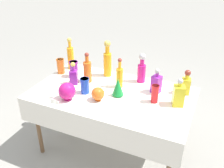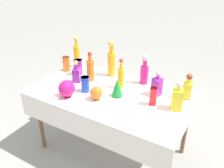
% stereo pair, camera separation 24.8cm
% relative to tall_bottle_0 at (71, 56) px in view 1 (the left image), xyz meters
% --- Properties ---
extents(ground_plane, '(40.00, 40.00, 0.00)m').
position_rel_tall_bottle_0_xyz_m(ground_plane, '(0.69, -0.33, -0.92)').
color(ground_plane, gray).
extents(display_table, '(1.62, 0.94, 0.76)m').
position_rel_tall_bottle_0_xyz_m(display_table, '(0.69, -0.36, -0.22)').
color(display_table, white).
rests_on(display_table, ground).
extents(tall_bottle_0, '(0.08, 0.08, 0.39)m').
position_rel_tall_bottle_0_xyz_m(tall_bottle_0, '(0.00, 0.00, 0.00)').
color(tall_bottle_0, orange).
rests_on(tall_bottle_0, display_table).
extents(tall_bottle_1, '(0.09, 0.09, 0.33)m').
position_rel_tall_bottle_0_xyz_m(tall_bottle_1, '(0.88, 0.02, -0.02)').
color(tall_bottle_1, '#C61972').
rests_on(tall_bottle_1, display_table).
extents(tall_bottle_2, '(0.07, 0.07, 0.33)m').
position_rel_tall_bottle_0_xyz_m(tall_bottle_2, '(0.71, -0.19, -0.03)').
color(tall_bottle_2, orange).
rests_on(tall_bottle_2, display_table).
extents(tall_bottle_3, '(0.09, 0.09, 0.34)m').
position_rel_tall_bottle_0_xyz_m(tall_bottle_3, '(0.35, -0.21, -0.03)').
color(tall_bottle_3, orange).
rests_on(tall_bottle_3, display_table).
extents(tall_bottle_4, '(0.09, 0.09, 0.42)m').
position_rel_tall_bottle_0_xyz_m(tall_bottle_4, '(0.48, 0.01, 0.02)').
color(tall_bottle_4, orange).
rests_on(tall_bottle_4, display_table).
extents(square_decanter_0, '(0.10, 0.10, 0.26)m').
position_rel_tall_bottle_0_xyz_m(square_decanter_0, '(1.36, -0.04, -0.05)').
color(square_decanter_0, yellow).
rests_on(square_decanter_0, display_table).
extents(square_decanter_1, '(0.12, 0.12, 0.27)m').
position_rel_tall_bottle_0_xyz_m(square_decanter_1, '(1.34, -0.28, -0.05)').
color(square_decanter_1, yellow).
rests_on(square_decanter_1, display_table).
extents(square_decanter_2, '(0.10, 0.10, 0.26)m').
position_rel_tall_bottle_0_xyz_m(square_decanter_2, '(1.09, -0.14, -0.05)').
color(square_decanter_2, purple).
rests_on(square_decanter_2, display_table).
extents(square_decanter_3, '(0.11, 0.11, 0.25)m').
position_rel_tall_bottle_0_xyz_m(square_decanter_3, '(0.24, -0.32, -0.06)').
color(square_decanter_3, purple).
rests_on(square_decanter_3, display_table).
extents(slender_vase_0, '(0.10, 0.10, 0.18)m').
position_rel_tall_bottle_0_xyz_m(slender_vase_0, '(0.15, -0.17, -0.06)').
color(slender_vase_0, purple).
rests_on(slender_vase_0, display_table).
extents(slender_vase_1, '(0.09, 0.09, 0.16)m').
position_rel_tall_bottle_0_xyz_m(slender_vase_1, '(0.44, -0.44, -0.07)').
color(slender_vase_1, blue).
rests_on(slender_vase_1, display_table).
extents(slender_vase_2, '(0.09, 0.09, 0.17)m').
position_rel_tall_bottle_0_xyz_m(slender_vase_2, '(-0.04, -0.16, -0.07)').
color(slender_vase_2, orange).
rests_on(slender_vase_2, display_table).
extents(slender_vase_3, '(0.07, 0.07, 0.18)m').
position_rel_tall_bottle_0_xyz_m(slender_vase_3, '(1.13, -0.32, -0.06)').
color(slender_vase_3, red).
rests_on(slender_vase_3, display_table).
extents(fluted_vase_0, '(0.11, 0.11, 0.19)m').
position_rel_tall_bottle_0_xyz_m(fluted_vase_0, '(0.76, -0.36, -0.06)').
color(fluted_vase_0, '#198C38').
rests_on(fluted_vase_0, display_table).
extents(round_bowl_0, '(0.13, 0.13, 0.13)m').
position_rel_tall_bottle_0_xyz_m(round_bowl_0, '(0.62, -0.51, -0.09)').
color(round_bowl_0, orange).
rests_on(round_bowl_0, display_table).
extents(round_bowl_1, '(0.17, 0.17, 0.17)m').
position_rel_tall_bottle_0_xyz_m(round_bowl_1, '(0.35, -0.62, -0.07)').
color(round_bowl_1, '#C61972').
rests_on(round_bowl_1, display_table).
extents(price_tag_left, '(0.05, 0.02, 0.04)m').
position_rel_tall_bottle_0_xyz_m(price_tag_left, '(0.30, -0.74, -0.14)').
color(price_tag_left, white).
rests_on(price_tag_left, display_table).
extents(price_tag_center, '(0.05, 0.02, 0.04)m').
position_rel_tall_bottle_0_xyz_m(price_tag_center, '(0.26, -0.73, -0.14)').
color(price_tag_center, white).
rests_on(price_tag_center, display_table).
extents(price_tag_right, '(0.05, 0.02, 0.04)m').
position_rel_tall_bottle_0_xyz_m(price_tag_right, '(0.21, -0.70, -0.14)').
color(price_tag_right, white).
rests_on(price_tag_right, display_table).
extents(cardboard_box_behind_left, '(0.46, 0.39, 0.37)m').
position_rel_tall_bottle_0_xyz_m(cardboard_box_behind_left, '(0.46, 0.71, -0.78)').
color(cardboard_box_behind_left, tan).
rests_on(cardboard_box_behind_left, ground).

